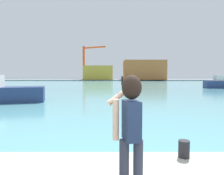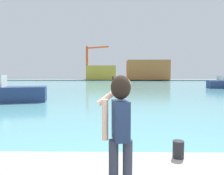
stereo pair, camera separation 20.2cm
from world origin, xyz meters
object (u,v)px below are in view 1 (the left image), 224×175
object	(u,v)px
harbor_bollard	(183,149)
port_crane	(86,59)
warehouse_right	(143,70)
person_photographer	(130,123)
warehouse_left	(98,73)

from	to	relation	value
harbor_bollard	port_crane	size ratio (longest dim) A/B	0.02
warehouse_right	port_crane	world-z (taller)	port_crane
person_photographer	warehouse_right	world-z (taller)	warehouse_right
warehouse_left	port_crane	distance (m)	8.31
port_crane	warehouse_left	bearing A→B (deg)	-7.76
port_crane	harbor_bollard	bearing A→B (deg)	-81.60
harbor_bollard	warehouse_left	xyz separation A→B (m)	(-7.42, 86.69, 2.47)
warehouse_left	warehouse_right	size ratio (longest dim) A/B	0.77
person_photographer	warehouse_left	distance (m)	88.29
harbor_bollard	warehouse_right	size ratio (longest dim) A/B	0.02
person_photographer	warehouse_right	bearing A→B (deg)	-20.50
warehouse_right	harbor_bollard	bearing A→B (deg)	-98.24
warehouse_right	port_crane	distance (m)	25.82
harbor_bollard	warehouse_right	bearing A→B (deg)	81.76
harbor_bollard	warehouse_left	world-z (taller)	warehouse_left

